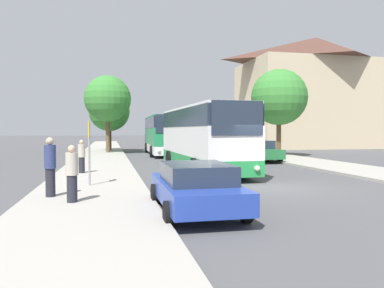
% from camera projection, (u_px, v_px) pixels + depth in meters
% --- Properties ---
extents(ground_plane, '(300.00, 300.00, 0.00)m').
position_uv_depth(ground_plane, '(272.00, 187.00, 14.97)').
color(ground_plane, '#4C4C4F').
rests_on(ground_plane, ground).
extents(sidewalk_left, '(4.00, 120.00, 0.15)m').
position_uv_depth(sidewalk_left, '(91.00, 191.00, 13.45)').
color(sidewalk_left, '#A39E93').
rests_on(sidewalk_left, ground_plane).
extents(building_right_background, '(18.69, 11.39, 14.49)m').
position_uv_depth(building_right_background, '(316.00, 93.00, 49.44)').
color(building_right_background, '#C6B28E').
rests_on(building_right_background, ground_plane).
extents(bus_front, '(3.05, 10.78, 3.53)m').
position_uv_depth(bus_front, '(203.00, 137.00, 20.64)').
color(bus_front, '#238942').
rests_on(bus_front, ground_plane).
extents(bus_middle, '(2.93, 11.20, 3.53)m').
position_uv_depth(bus_middle, '(162.00, 134.00, 34.58)').
color(bus_middle, silver).
rests_on(bus_middle, ground_plane).
extents(parked_car_left_curb, '(2.15, 4.57, 1.37)m').
position_uv_depth(parked_car_left_curb, '(196.00, 186.00, 10.28)').
color(parked_car_left_curb, '#233D9E').
rests_on(parked_car_left_curb, ground_plane).
extents(parked_car_right_near, '(2.20, 4.54, 1.54)m').
position_uv_depth(parked_car_right_near, '(258.00, 151.00, 26.93)').
color(parked_car_right_near, '#236B38').
rests_on(parked_car_right_near, ground_plane).
extents(bus_stop_sign, '(0.08, 0.45, 2.50)m').
position_uv_depth(bus_stop_sign, '(89.00, 145.00, 14.34)').
color(bus_stop_sign, gray).
rests_on(bus_stop_sign, sidewalk_left).
extents(pedestrian_waiting_near, '(0.36, 0.36, 1.68)m').
position_uv_depth(pedestrian_waiting_near, '(72.00, 174.00, 11.00)').
color(pedestrian_waiting_near, '#23232D').
rests_on(pedestrian_waiting_near, sidewalk_left).
extents(pedestrian_waiting_far, '(0.36, 0.36, 1.65)m').
position_uv_depth(pedestrian_waiting_far, '(82.00, 156.00, 18.55)').
color(pedestrian_waiting_far, '#23232D').
rests_on(pedestrian_waiting_far, sidewalk_left).
extents(pedestrian_walking_back, '(0.36, 0.36, 1.90)m').
position_uv_depth(pedestrian_walking_back, '(50.00, 166.00, 11.92)').
color(pedestrian_walking_back, '#23232D').
rests_on(pedestrian_walking_back, sidewalk_left).
extents(tree_left_near, '(4.43, 4.43, 7.35)m').
position_uv_depth(tree_left_near, '(108.00, 99.00, 35.65)').
color(tree_left_near, brown).
rests_on(tree_left_near, sidewalk_left).
extents(tree_left_far, '(4.31, 4.31, 6.32)m').
position_uv_depth(tree_left_far, '(109.00, 111.00, 39.78)').
color(tree_left_far, '#47331E').
rests_on(tree_left_far, sidewalk_left).
extents(tree_right_near, '(4.73, 4.73, 7.28)m').
position_uv_depth(tree_right_near, '(279.00, 97.00, 31.59)').
color(tree_right_near, '#513D23').
rests_on(tree_right_near, sidewalk_right).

